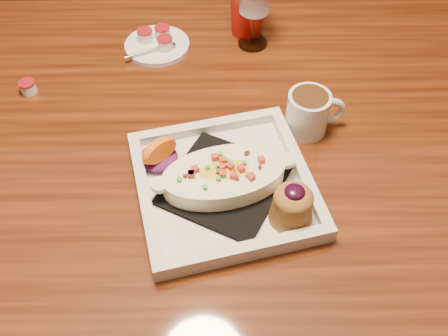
{
  "coord_description": "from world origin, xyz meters",
  "views": [
    {
      "loc": [
        0.07,
        -0.62,
        1.4
      ],
      "look_at": [
        0.07,
        -0.09,
        0.77
      ],
      "focal_mm": 40.0,
      "sensor_mm": 36.0,
      "label": 1
    }
  ],
  "objects_px": {
    "saucer": "(157,43)",
    "chair_far": "(197,40)",
    "plate": "(230,183)",
    "table": "(186,171)",
    "coffee_mug": "(309,112)",
    "red_tumbler": "(248,6)"
  },
  "relations": [
    {
      "from": "saucer",
      "to": "chair_far",
      "type": "bearing_deg",
      "value": 79.76
    },
    {
      "from": "chair_far",
      "to": "plate",
      "type": "height_order",
      "value": "chair_far"
    },
    {
      "from": "table",
      "to": "coffee_mug",
      "type": "height_order",
      "value": "coffee_mug"
    },
    {
      "from": "saucer",
      "to": "red_tumbler",
      "type": "distance_m",
      "value": 0.21
    },
    {
      "from": "coffee_mug",
      "to": "red_tumbler",
      "type": "distance_m",
      "value": 0.32
    },
    {
      "from": "table",
      "to": "saucer",
      "type": "height_order",
      "value": "saucer"
    },
    {
      "from": "plate",
      "to": "red_tumbler",
      "type": "height_order",
      "value": "red_tumbler"
    },
    {
      "from": "plate",
      "to": "coffee_mug",
      "type": "height_order",
      "value": "plate"
    },
    {
      "from": "table",
      "to": "saucer",
      "type": "xyz_separation_m",
      "value": [
        -0.07,
        0.26,
        0.11
      ]
    },
    {
      "from": "chair_far",
      "to": "coffee_mug",
      "type": "bearing_deg",
      "value": 110.01
    },
    {
      "from": "chair_far",
      "to": "plate",
      "type": "distance_m",
      "value": 0.81
    },
    {
      "from": "plate",
      "to": "coffee_mug",
      "type": "distance_m",
      "value": 0.2
    },
    {
      "from": "coffee_mug",
      "to": "red_tumbler",
      "type": "height_order",
      "value": "red_tumbler"
    },
    {
      "from": "red_tumbler",
      "to": "table",
      "type": "bearing_deg",
      "value": -111.77
    },
    {
      "from": "plate",
      "to": "red_tumbler",
      "type": "relative_size",
      "value": 2.58
    },
    {
      "from": "table",
      "to": "chair_far",
      "type": "relative_size",
      "value": 1.61
    },
    {
      "from": "chair_far",
      "to": "red_tumbler",
      "type": "xyz_separation_m",
      "value": [
        0.13,
        -0.31,
        0.31
      ]
    },
    {
      "from": "table",
      "to": "red_tumbler",
      "type": "relative_size",
      "value": 11.66
    },
    {
      "from": "chair_far",
      "to": "plate",
      "type": "relative_size",
      "value": 2.81
    },
    {
      "from": "plate",
      "to": "table",
      "type": "bearing_deg",
      "value": 109.02
    },
    {
      "from": "chair_far",
      "to": "saucer",
      "type": "relative_size",
      "value": 6.78
    },
    {
      "from": "table",
      "to": "coffee_mug",
      "type": "distance_m",
      "value": 0.26
    }
  ]
}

